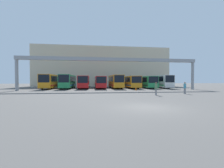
{
  "coord_description": "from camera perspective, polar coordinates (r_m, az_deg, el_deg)",
  "views": [
    {
      "loc": [
        -3.93,
        -10.29,
        1.91
      ],
      "look_at": [
        0.37,
        22.39,
        1.21
      ],
      "focal_mm": 24.0,
      "sensor_mm": 36.0,
      "label": 1
    }
  ],
  "objects": [
    {
      "name": "ground_plane",
      "position": [
        11.18,
        13.37,
        -8.66
      ],
      "size": [
        200.0,
        200.0,
        0.0
      ],
      "primitive_type": "plane",
      "color": "#514F4C"
    },
    {
      "name": "building_backdrop",
      "position": [
        58.14,
        -3.61,
        6.25
      ],
      "size": [
        48.24,
        12.0,
        14.03
      ],
      "color": "beige",
      "rests_on": "ground"
    },
    {
      "name": "overhead_gantry",
      "position": [
        31.37,
        -0.24,
        8.3
      ],
      "size": [
        37.29,
        0.8,
        6.7
      ],
      "color": "gray",
      "rests_on": "ground"
    },
    {
      "name": "bus_slot_0",
      "position": [
        39.09,
        -22.35,
        1.14
      ],
      "size": [
        2.53,
        10.23,
        3.34
      ],
      "color": "orange",
      "rests_on": "ground"
    },
    {
      "name": "bus_slot_1",
      "position": [
        39.28,
        -16.33,
        1.17
      ],
      "size": [
        2.46,
        12.3,
        3.33
      ],
      "color": "#268C4C",
      "rests_on": "ground"
    },
    {
      "name": "bus_slot_2",
      "position": [
        37.93,
        -10.59,
        0.96
      ],
      "size": [
        2.44,
        10.42,
        3.05
      ],
      "color": "red",
      "rests_on": "ground"
    },
    {
      "name": "bus_slot_3",
      "position": [
        38.94,
        -4.64,
        0.91
      ],
      "size": [
        2.44,
        12.44,
        2.95
      ],
      "color": "red",
      "rests_on": "ground"
    },
    {
      "name": "bus_slot_4",
      "position": [
        38.57,
        1.35,
        1.19
      ],
      "size": [
        2.49,
        10.89,
        3.3
      ],
      "color": "orange",
      "rests_on": "ground"
    },
    {
      "name": "bus_slot_5",
      "position": [
        39.58,
        7.01,
        0.99
      ],
      "size": [
        2.59,
        11.3,
        3.06
      ],
      "color": "orange",
      "rests_on": "ground"
    },
    {
      "name": "bus_slot_6",
      "position": [
        40.92,
        12.37,
        0.96
      ],
      "size": [
        2.61,
        11.64,
        3.02
      ],
      "color": "#268C4C",
      "rests_on": "ground"
    },
    {
      "name": "bus_slot_7",
      "position": [
        42.24,
        17.57,
        1.15
      ],
      "size": [
        2.49,
        11.19,
        3.31
      ],
      "color": "silver",
      "rests_on": "ground"
    },
    {
      "name": "pedestrian_mid_left",
      "position": [
        24.34,
        26.0,
        -1.24
      ],
      "size": [
        0.36,
        0.36,
        1.73
      ],
      "rotation": [
        0.0,
        0.0,
        4.87
      ],
      "color": "gray",
      "rests_on": "ground"
    },
    {
      "name": "pedestrian_near_left",
      "position": [
        20.64,
        16.42,
        -1.62
      ],
      "size": [
        0.36,
        0.36,
        1.71
      ],
      "rotation": [
        0.0,
        0.0,
        4.59
      ],
      "color": "gray",
      "rests_on": "ground"
    },
    {
      "name": "traffic_cone",
      "position": [
        30.41,
        9.09,
        -1.72
      ],
      "size": [
        0.36,
        0.36,
        0.73
      ],
      "color": "orange",
      "rests_on": "ground"
    }
  ]
}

